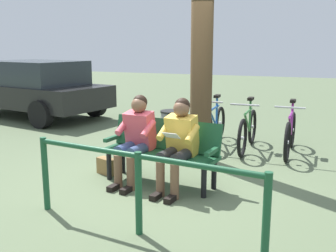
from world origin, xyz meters
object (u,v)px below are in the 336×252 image
Objects in this scene: handbag at (107,166)px; litter_bin at (172,132)px; bench at (163,147)px; tree_trunk at (202,49)px; bicycle_red at (248,130)px; parked_car at (34,88)px; person_companion at (136,135)px; bicycle_black at (214,126)px; person_reading at (178,140)px; bicycle_purple at (290,134)px.

litter_bin is (-0.48, -1.39, 0.26)m from handbag.
bench is 1.47m from litter_bin.
litter_bin is (0.58, -0.20, -1.41)m from tree_trunk.
tree_trunk reaches higher than handbag.
bicycle_red is at bearing -103.27° from bench.
bicycle_red is at bearing 178.21° from parked_car.
person_companion is 1.58× the size of litter_bin.
tree_trunk reaches higher than bicycle_black.
bicycle_black is (0.66, -0.13, 0.00)m from bicycle_red.
parked_car is (4.75, -3.54, 0.11)m from person_companion.
bench is 2.29m from bicycle_black.
person_reading is 1.00× the size of person_companion.
handbag is at bearing -3.94° from person_reading.
person_companion is at bearing -0.05° from person_reading.
tree_trunk is (-1.06, -1.19, 1.68)m from handbag.
person_reading is at bearing -27.12° from bicycle_purple.
handbag is at bearing -8.21° from person_companion.
person_reading is (-0.30, 0.20, 0.16)m from bench.
bicycle_black is (-0.10, -2.28, -0.15)m from bench.
person_companion is 0.71× the size of bicycle_black.
tree_trunk reaches higher than person_companion.
bicycle_purple is at bearing -159.01° from litter_bin.
litter_bin is (0.42, -1.41, -0.13)m from bench.
bicycle_black reaches higher than litter_bin.
person_companion is at bearing 93.15° from litter_bin.
person_reading is at bearing 152.95° from bench.
litter_bin is (0.08, -1.54, -0.28)m from person_companion.
bench is 2.61m from bicycle_purple.
bicycle_purple is at bearing 179.43° from parked_car.
handbag is at bearing -48.54° from bicycle_purple.
tree_trunk is at bearing -104.23° from person_companion.
bicycle_red is 1.00× the size of bicycle_black.
person_companion is (0.64, -0.07, -0.00)m from person_reading.
bicycle_black reaches higher than handbag.
bicycle_purple and bicycle_red have the same top height.
bicycle_black is (1.39, -0.14, 0.00)m from bicycle_purple.
person_reading and person_companion have the same top height.
bicycle_black reaches higher than bench.
person_companion is 2.55m from bicycle_red.
tree_trunk reaches higher than bench.
person_companion is at bearing 165.72° from handbag.
tree_trunk is at bearing -131.56° from handbag.
bicycle_purple reaches higher than litter_bin.
handbag is at bearing 5.17° from bench.
bicycle_red is (-1.17, -0.74, -0.02)m from litter_bin.
tree_trunk is at bearing 160.97° from litter_bin.
bicycle_red is 0.38× the size of parked_car.
litter_bin is at bearing -19.03° from tree_trunk.
person_reading is 4.00× the size of handbag.
handbag is at bearing -38.48° from bicycle_red.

